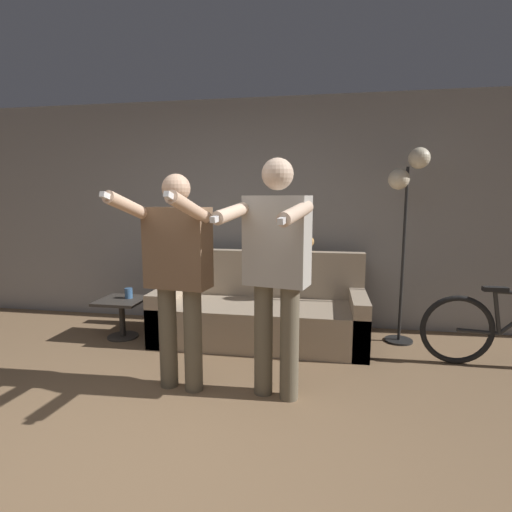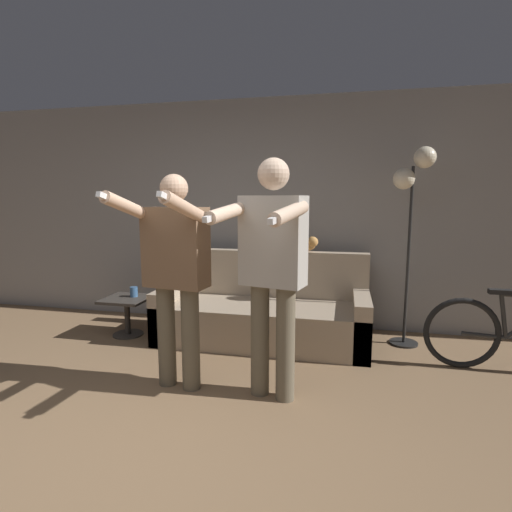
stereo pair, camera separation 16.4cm
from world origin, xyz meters
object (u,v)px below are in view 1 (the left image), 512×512
couch (260,314)px  person_left (177,266)px  cup (129,293)px  cat (297,245)px  floor_lamp (408,190)px  side_table (122,310)px  person_right (276,262)px

couch → person_left: size_ratio=1.29×
couch → cup: (-1.41, -0.12, 0.19)m
cat → person_left: bearing=-117.9°
floor_lamp → side_table: floor_lamp is taller
cup → floor_lamp: bearing=6.4°
cup → couch: bearing=4.9°
side_table → cup: bearing=45.0°
person_right → cup: bearing=161.3°
side_table → cup: size_ratio=4.23×
couch → person_right: person_right is taller
side_table → cat: bearing=15.0°
couch → side_table: 1.48m
person_right → floor_lamp: bearing=63.6°
floor_lamp → cup: floor_lamp is taller
side_table → floor_lamp: bearing=7.4°
person_right → side_table: (-1.78, 1.01, -0.73)m
person_left → cup: (-0.97, 1.06, -0.50)m
cat → person_right: bearing=-91.6°
person_right → cup: (-1.72, 1.06, -0.56)m
cat → side_table: 2.00m
cat → floor_lamp: floor_lamp is taller
person_left → cat: size_ratio=3.32×
floor_lamp → couch: bearing=-172.2°
person_right → couch: bearing=117.5°
side_table → cup: cup is taller
cat → side_table: bearing=-165.0°
person_left → cat: bearing=70.2°
couch → person_left: bearing=-110.5°
person_left → floor_lamp: (1.89, 1.38, 0.59)m
person_left → cup: size_ratio=15.23×
floor_lamp → cat: bearing=174.3°
person_left → floor_lamp: 2.41m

